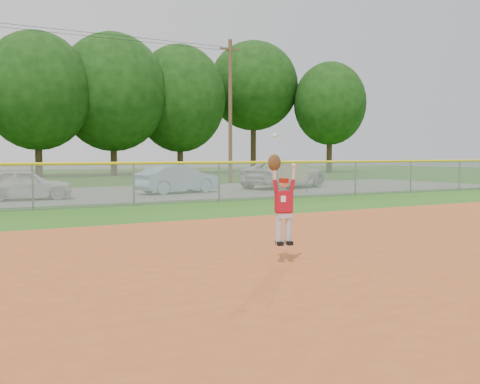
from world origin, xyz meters
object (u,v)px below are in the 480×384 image
object	(u,v)px
car_blue	(178,179)
sponsor_sign	(294,172)
ballplayer	(282,200)
car_white_b	(285,174)
car_white_a	(24,184)

from	to	relation	value
car_blue	sponsor_sign	world-z (taller)	sponsor_sign
sponsor_sign	ballplayer	xyz separation A→B (m)	(-9.00, -12.97, 0.06)
car_white_b	sponsor_sign	bearing A→B (deg)	130.33
car_white_a	ballplayer	size ratio (longest dim) A/B	2.00
car_blue	car_white_b	distance (m)	6.53
sponsor_sign	ballplayer	world-z (taller)	ballplayer
car_blue	car_white_b	bearing A→B (deg)	-95.53
car_blue	sponsor_sign	size ratio (longest dim) A/B	2.35
ballplayer	car_white_a	bearing A→B (deg)	98.51
car_white_a	car_blue	xyz separation A→B (m)	(6.69, 0.67, 0.04)
sponsor_sign	car_white_a	bearing A→B (deg)	169.39
car_white_b	sponsor_sign	distance (m)	4.12
sponsor_sign	car_white_b	bearing A→B (deg)	62.37
car_white_b	ballplayer	size ratio (longest dim) A/B	2.96
car_blue	car_white_b	world-z (taller)	car_white_b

